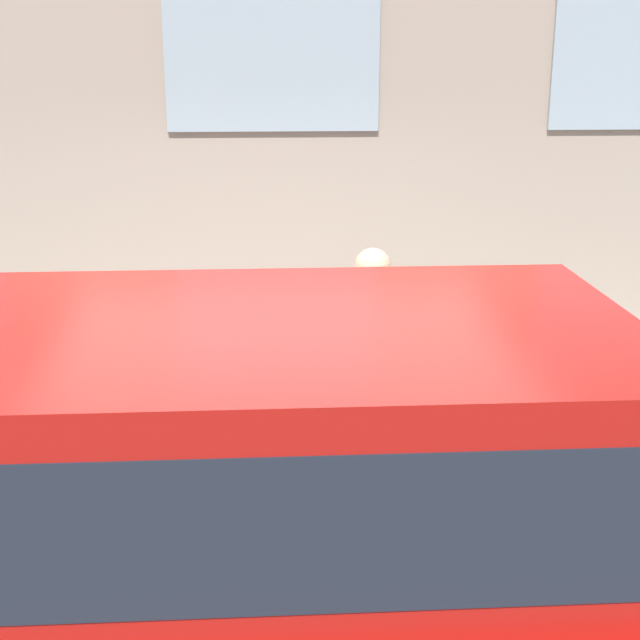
{
  "coord_description": "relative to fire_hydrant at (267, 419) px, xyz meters",
  "views": [
    {
      "loc": [
        -4.47,
        0.08,
        2.77
      ],
      "look_at": [
        0.81,
        -0.25,
        1.16
      ],
      "focal_mm": 50.0,
      "sensor_mm": 36.0,
      "label": 1
    }
  ],
  "objects": [
    {
      "name": "person",
      "position": [
        0.25,
        -0.68,
        0.45
      ],
      "size": [
        0.35,
        0.23,
        1.45
      ],
      "rotation": [
        0.0,
        0.0,
        -2.98
      ],
      "color": "#232328",
      "rests_on": "sidewalk"
    },
    {
      "name": "sidewalk",
      "position": [
        0.55,
        -0.09,
        -0.49
      ],
      "size": [
        2.46,
        60.0,
        0.13
      ],
      "color": "#B2ADA3",
      "rests_on": "ground_plane"
    },
    {
      "name": "ground_plane",
      "position": [
        -0.68,
        -0.09,
        -0.55
      ],
      "size": [
        80.0,
        80.0,
        0.0
      ],
      "primitive_type": "plane",
      "color": "#47474C"
    },
    {
      "name": "fire_hydrant",
      "position": [
        0.0,
        0.0,
        0.0
      ],
      "size": [
        0.32,
        0.43,
        0.82
      ],
      "color": "red",
      "rests_on": "sidewalk"
    },
    {
      "name": "parked_car_red_near",
      "position": [
        -2.08,
        -0.07,
        0.43
      ],
      "size": [
        1.86,
        5.38,
        1.83
      ],
      "color": "black",
      "rests_on": "ground_plane"
    }
  ]
}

